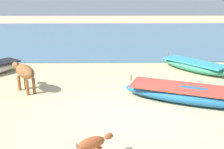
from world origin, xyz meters
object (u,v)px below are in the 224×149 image
fishing_boat_4 (193,94)px  calf_far_rust (93,144)px  fishing_boat_1 (194,66)px  cow_adult_brown (24,72)px

fishing_boat_4 → calf_far_rust: bearing=65.3°
calf_far_rust → fishing_boat_4: bearing=15.9°
fishing_boat_1 → calf_far_rust: fishing_boat_1 is taller
fishing_boat_1 → calf_far_rust: bearing=107.4°
fishing_boat_4 → cow_adult_brown: size_ratio=3.50×
fishing_boat_4 → cow_adult_brown: bearing=10.0°
cow_adult_brown → fishing_boat_4: bearing=-144.1°
cow_adult_brown → calf_far_rust: bearing=170.1°
fishing_boat_1 → calf_far_rust: size_ratio=3.89×
fishing_boat_1 → cow_adult_brown: size_ratio=2.36×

